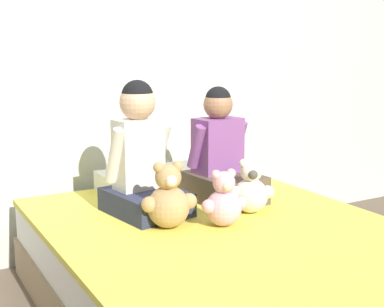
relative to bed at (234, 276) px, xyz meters
The scene contains 8 objects.
wall_behind_bed 1.53m from the bed, 90.00° to the left, with size 8.00×0.06×2.50m.
bed is the anchor object (origin of this frame).
child_on_left 0.70m from the bed, 116.41° to the left, with size 0.37×0.44×0.64m.
child_on_right 0.66m from the bed, 64.72° to the left, with size 0.34×0.42×0.59m.
teddy_bear_held_by_left_child 0.44m from the bed, 139.83° to the left, with size 0.25×0.19×0.30m.
teddy_bear_held_by_right_child 0.43m from the bed, 41.42° to the left, with size 0.21×0.17×0.26m.
teddy_bear_between_children 0.33m from the bed, 91.77° to the left, with size 0.21×0.16×0.26m.
pillow_at_headboard 0.86m from the bed, 90.00° to the left, with size 0.59×0.31×0.11m.
Camera 1 is at (-1.25, -1.83, 1.19)m, focal length 50.00 mm.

